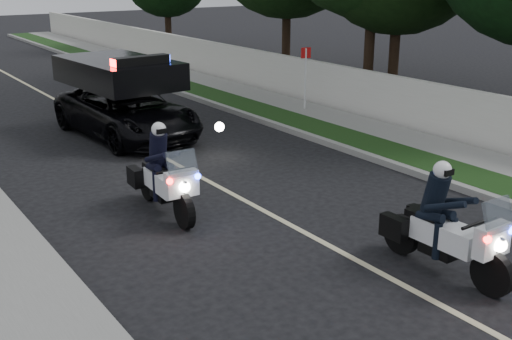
% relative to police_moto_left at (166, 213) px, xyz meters
% --- Properties ---
extents(ground, '(120.00, 120.00, 0.00)m').
position_rel_police_moto_left_xyz_m(ground, '(1.62, -4.86, 0.00)').
color(ground, black).
rests_on(ground, ground).
extents(curb_right, '(0.20, 60.00, 0.15)m').
position_rel_police_moto_left_xyz_m(curb_right, '(5.72, 5.14, 0.07)').
color(curb_right, gray).
rests_on(curb_right, ground).
extents(grass_verge, '(1.20, 60.00, 0.16)m').
position_rel_police_moto_left_xyz_m(grass_verge, '(6.42, 5.14, 0.08)').
color(grass_verge, '#193814').
rests_on(grass_verge, ground).
extents(sidewalk_right, '(1.40, 60.00, 0.16)m').
position_rel_police_moto_left_xyz_m(sidewalk_right, '(7.72, 5.14, 0.08)').
color(sidewalk_right, gray).
rests_on(sidewalk_right, ground).
extents(property_wall, '(0.22, 60.00, 1.50)m').
position_rel_police_moto_left_xyz_m(property_wall, '(8.72, 5.14, 0.75)').
color(property_wall, beige).
rests_on(property_wall, ground).
extents(lane_marking, '(0.12, 50.00, 0.01)m').
position_rel_police_moto_left_xyz_m(lane_marking, '(1.62, 5.14, 0.00)').
color(lane_marking, '#BFB78C').
rests_on(lane_marking, ground).
extents(police_moto_left, '(0.85, 2.12, 1.77)m').
position_rel_police_moto_left_xyz_m(police_moto_left, '(0.00, 0.00, 0.00)').
color(police_moto_left, white).
rests_on(police_moto_left, ground).
extents(police_moto_right, '(0.76, 2.10, 1.78)m').
position_rel_police_moto_left_xyz_m(police_moto_right, '(2.42, -4.66, 0.00)').
color(police_moto_right, white).
rests_on(police_moto_right, ground).
extents(police_suv, '(2.79, 5.33, 2.50)m').
position_rel_police_moto_left_xyz_m(police_suv, '(1.71, 5.73, 0.00)').
color(police_suv, black).
rests_on(police_suv, ground).
extents(sign_post, '(0.41, 0.41, 2.18)m').
position_rel_police_moto_left_xyz_m(sign_post, '(7.62, 5.25, 0.00)').
color(sign_post, red).
rests_on(sign_post, ground).
extents(tree_right_b, '(9.84, 9.84, 12.66)m').
position_rel_police_moto_left_xyz_m(tree_right_b, '(11.12, 6.03, 0.00)').
color(tree_right_b, '#193D14').
rests_on(tree_right_b, ground).
extents(tree_right_c, '(6.59, 6.59, 10.38)m').
position_rel_police_moto_left_xyz_m(tree_right_c, '(11.72, 5.40, 0.00)').
color(tree_right_c, black).
rests_on(tree_right_c, ground).
extents(tree_right_d, '(7.33, 7.33, 11.21)m').
position_rel_police_moto_left_xyz_m(tree_right_d, '(11.42, 11.33, 0.00)').
color(tree_right_d, '#193A13').
rests_on(tree_right_d, ground).
extents(tree_right_e, '(5.10, 5.10, 8.29)m').
position_rel_police_moto_left_xyz_m(tree_right_e, '(11.46, 22.47, 0.00)').
color(tree_right_e, black).
rests_on(tree_right_e, ground).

